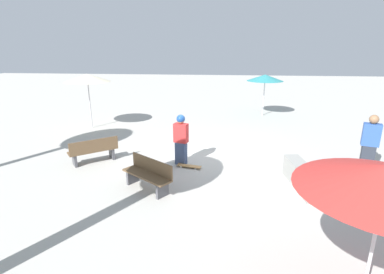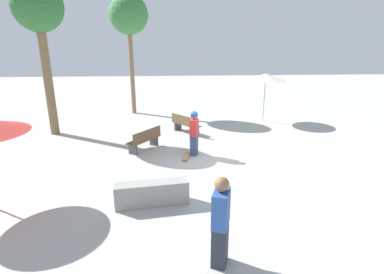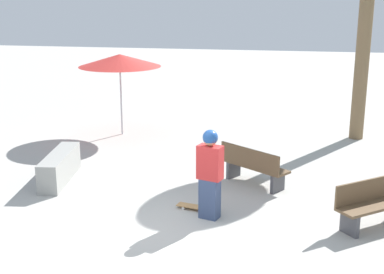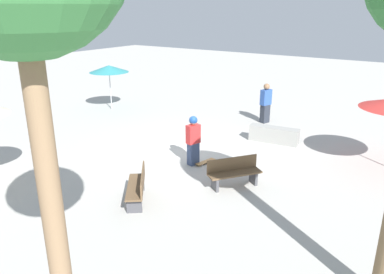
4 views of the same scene
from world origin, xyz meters
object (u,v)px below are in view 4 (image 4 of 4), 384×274
skateboard (205,162)px  bench_near (138,187)px  bystander_watching (266,103)px  skater_main (193,139)px  concrete_ledge (274,135)px  shade_umbrella_teal (109,69)px  bench_far (234,172)px

skateboard → bench_near: size_ratio=0.54×
skateboard → bystander_watching: 5.66m
skater_main → concrete_ledge: 3.88m
shade_umbrella_teal → concrete_ledge: bearing=-90.4°
bench_far → shade_umbrella_teal: size_ratio=0.68×
bench_near → bench_far: size_ratio=0.98×
concrete_ledge → skater_main: bearing=158.8°
bench_far → bystander_watching: (6.55, 1.90, 0.48)m
shade_umbrella_teal → bench_far: bearing=-114.4°
concrete_ledge → bench_far: size_ratio=1.25×
skater_main → bench_near: size_ratio=1.11×
shade_umbrella_teal → bystander_watching: shade_umbrella_teal is taller
concrete_ledge → bench_near: size_ratio=1.27×
concrete_ledge → shade_umbrella_teal: shade_umbrella_teal is taller
bench_near → skater_main: bearing=-35.3°
concrete_ledge → bench_far: (-4.23, -0.50, 0.11)m
skater_main → shade_umbrella_teal: (3.64, 7.59, 1.18)m
bench_near → bench_far: 2.85m
skateboard → bench_far: size_ratio=0.53×
skateboard → bench_near: bench_near is taller
bench_near → shade_umbrella_teal: bearing=11.1°
bench_far → shade_umbrella_teal: (4.30, 9.48, 1.67)m
skater_main → bystander_watching: (5.89, 0.01, -0.01)m
skater_main → skateboard: bearing=-28.3°
bench_near → bystander_watching: bystander_watching is taller
bench_far → skateboard: bearing=-84.9°
skater_main → skateboard: (0.30, -0.30, -0.85)m
skater_main → bench_near: (-2.94, -0.17, -0.48)m
bench_near → shade_umbrella_teal: size_ratio=0.67×
skater_main → bench_near: 2.98m
skater_main → bench_far: 2.06m
skateboard → bench_near: (-3.23, 0.13, 0.37)m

